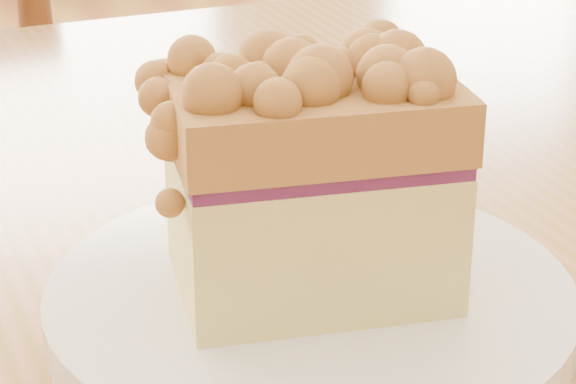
% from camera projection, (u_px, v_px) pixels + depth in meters
% --- Properties ---
extents(plate, '(0.22, 0.22, 0.02)m').
position_uv_depth(plate, '(310.00, 305.00, 0.47)').
color(plate, white).
rests_on(plate, cafe_table_main).
extents(cake_slice, '(0.12, 0.09, 0.11)m').
position_uv_depth(cake_slice, '(303.00, 164.00, 0.44)').
color(cake_slice, '#DBCB7B').
rests_on(cake_slice, plate).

